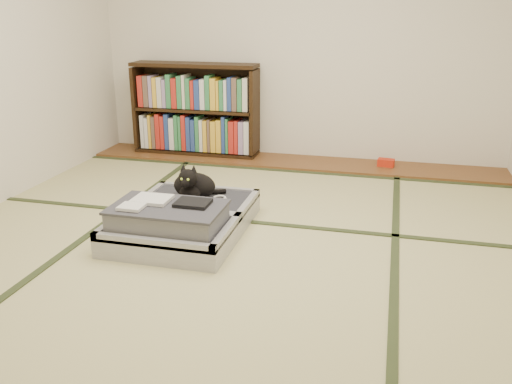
# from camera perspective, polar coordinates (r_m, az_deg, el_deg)

# --- Properties ---
(floor) EXTENTS (4.50, 4.50, 0.00)m
(floor) POSITION_cam_1_polar(r_m,az_deg,el_deg) (3.50, -2.21, -5.61)
(floor) COLOR #C0BB80
(floor) RESTS_ON ground
(wood_strip) EXTENTS (4.00, 0.50, 0.02)m
(wood_strip) POSITION_cam_1_polar(r_m,az_deg,el_deg) (5.33, 3.85, 3.20)
(wood_strip) COLOR brown
(wood_strip) RESTS_ON ground
(red_item) EXTENTS (0.16, 0.11, 0.07)m
(red_item) POSITION_cam_1_polar(r_m,az_deg,el_deg) (5.27, 13.52, 3.03)
(red_item) COLOR red
(red_item) RESTS_ON wood_strip
(room_shell) EXTENTS (4.50, 4.50, 4.50)m
(room_shell) POSITION_cam_1_polar(r_m,az_deg,el_deg) (3.19, -2.56, 19.04)
(room_shell) COLOR white
(room_shell) RESTS_ON ground
(tatami_borders) EXTENTS (4.00, 4.50, 0.01)m
(tatami_borders) POSITION_cam_1_polar(r_m,az_deg,el_deg) (3.94, -0.19, -2.66)
(tatami_borders) COLOR #2D381E
(tatami_borders) RESTS_ON ground
(bookcase) EXTENTS (1.27, 0.29, 0.92)m
(bookcase) POSITION_cam_1_polar(r_m,az_deg,el_deg) (5.57, -6.38, 8.46)
(bookcase) COLOR black
(bookcase) RESTS_ON wood_strip
(suitcase) EXTENTS (0.79, 1.05, 0.31)m
(suitcase) POSITION_cam_1_polar(r_m,az_deg,el_deg) (3.64, -7.85, -2.91)
(suitcase) COLOR #ACACB1
(suitcase) RESTS_ON floor
(cat) EXTENTS (0.35, 0.35, 0.28)m
(cat) POSITION_cam_1_polar(r_m,az_deg,el_deg) (3.85, -6.62, 0.70)
(cat) COLOR black
(cat) RESTS_ON suitcase
(cable_coil) EXTENTS (0.11, 0.11, 0.03)m
(cable_coil) POSITION_cam_1_polar(r_m,az_deg,el_deg) (3.85, -3.89, -0.70)
(cable_coil) COLOR white
(cable_coil) RESTS_ON suitcase
(hanger) EXTENTS (0.37, 0.27, 0.01)m
(hanger) POSITION_cam_1_polar(r_m,az_deg,el_deg) (4.13, -13.08, -2.09)
(hanger) COLOR black
(hanger) RESTS_ON floor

